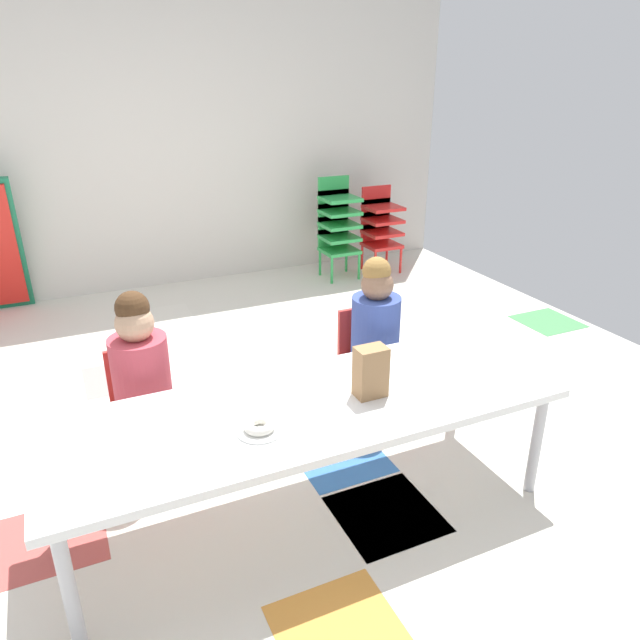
{
  "coord_description": "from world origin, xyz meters",
  "views": [
    {
      "loc": [
        -0.67,
        -2.65,
        1.8
      ],
      "look_at": [
        0.32,
        -0.48,
        0.79
      ],
      "focal_mm": 33.16,
      "sensor_mm": 36.0,
      "label": 1
    }
  ],
  "objects_px": {
    "craft_table": "(310,413)",
    "seated_child_near_camera": "(140,368)",
    "kid_chair_green_stack": "(338,222)",
    "paper_plate_near_edge": "(260,431)",
    "seated_child_middle_seat": "(375,324)",
    "paper_bag_brown": "(371,372)",
    "kid_chair_red_stack": "(380,224)",
    "donut_powdered_on_plate": "(259,426)"
  },
  "relations": [
    {
      "from": "seated_child_middle_seat",
      "to": "paper_bag_brown",
      "type": "bearing_deg",
      "value": -121.15
    },
    {
      "from": "seated_child_middle_seat",
      "to": "paper_plate_near_edge",
      "type": "bearing_deg",
      "value": -142.25
    },
    {
      "from": "seated_child_near_camera",
      "to": "paper_bag_brown",
      "type": "xyz_separation_m",
      "value": [
        0.84,
        -0.62,
        0.1
      ]
    },
    {
      "from": "seated_child_near_camera",
      "to": "kid_chair_green_stack",
      "type": "bearing_deg",
      "value": 47.02
    },
    {
      "from": "seated_child_near_camera",
      "to": "paper_bag_brown",
      "type": "relative_size",
      "value": 4.17
    },
    {
      "from": "paper_bag_brown",
      "to": "kid_chair_red_stack",
      "type": "bearing_deg",
      "value": 59.19
    },
    {
      "from": "paper_plate_near_edge",
      "to": "donut_powdered_on_plate",
      "type": "bearing_deg",
      "value": 0.0
    },
    {
      "from": "craft_table",
      "to": "paper_bag_brown",
      "type": "distance_m",
      "value": 0.3
    },
    {
      "from": "craft_table",
      "to": "paper_bag_brown",
      "type": "height_order",
      "value": "paper_bag_brown"
    },
    {
      "from": "craft_table",
      "to": "seated_child_near_camera",
      "type": "height_order",
      "value": "seated_child_near_camera"
    },
    {
      "from": "kid_chair_green_stack",
      "to": "donut_powdered_on_plate",
      "type": "relative_size",
      "value": 7.68
    },
    {
      "from": "craft_table",
      "to": "kid_chair_red_stack",
      "type": "xyz_separation_m",
      "value": [
        1.99,
        2.86,
        -0.04
      ]
    },
    {
      "from": "seated_child_near_camera",
      "to": "kid_chair_red_stack",
      "type": "height_order",
      "value": "seated_child_near_camera"
    },
    {
      "from": "craft_table",
      "to": "seated_child_middle_seat",
      "type": "xyz_separation_m",
      "value": [
        0.64,
        0.59,
        0.05
      ]
    },
    {
      "from": "kid_chair_green_stack",
      "to": "paper_plate_near_edge",
      "type": "distance_m",
      "value": 3.47
    },
    {
      "from": "paper_bag_brown",
      "to": "kid_chair_green_stack",
      "type": "bearing_deg",
      "value": 66.22
    },
    {
      "from": "seated_child_middle_seat",
      "to": "donut_powdered_on_plate",
      "type": "xyz_separation_m",
      "value": [
        -0.89,
        -0.69,
        0.01
      ]
    },
    {
      "from": "seated_child_near_camera",
      "to": "donut_powdered_on_plate",
      "type": "xyz_separation_m",
      "value": [
        0.33,
        -0.69,
        0.01
      ]
    },
    {
      "from": "seated_child_middle_seat",
      "to": "kid_chair_red_stack",
      "type": "xyz_separation_m",
      "value": [
        1.35,
        2.28,
        -0.1
      ]
    },
    {
      "from": "seated_child_middle_seat",
      "to": "paper_bag_brown",
      "type": "height_order",
      "value": "seated_child_middle_seat"
    },
    {
      "from": "kid_chair_green_stack",
      "to": "seated_child_near_camera",
      "type": "bearing_deg",
      "value": -132.98
    },
    {
      "from": "kid_chair_green_stack",
      "to": "craft_table",
      "type": "bearing_deg",
      "value": -118.24
    },
    {
      "from": "paper_bag_brown",
      "to": "paper_plate_near_edge",
      "type": "distance_m",
      "value": 0.53
    },
    {
      "from": "craft_table",
      "to": "donut_powdered_on_plate",
      "type": "relative_size",
      "value": 17.72
    },
    {
      "from": "craft_table",
      "to": "seated_child_middle_seat",
      "type": "relative_size",
      "value": 2.31
    },
    {
      "from": "seated_child_near_camera",
      "to": "kid_chair_red_stack",
      "type": "relative_size",
      "value": 1.15
    },
    {
      "from": "seated_child_near_camera",
      "to": "donut_powdered_on_plate",
      "type": "relative_size",
      "value": 7.66
    },
    {
      "from": "kid_chair_green_stack",
      "to": "paper_bag_brown",
      "type": "height_order",
      "value": "kid_chair_green_stack"
    },
    {
      "from": "craft_table",
      "to": "donut_powdered_on_plate",
      "type": "bearing_deg",
      "value": -157.89
    },
    {
      "from": "seated_child_middle_seat",
      "to": "kid_chair_green_stack",
      "type": "height_order",
      "value": "seated_child_middle_seat"
    },
    {
      "from": "kid_chair_red_stack",
      "to": "paper_bag_brown",
      "type": "xyz_separation_m",
      "value": [
        -1.73,
        -2.9,
        0.19
      ]
    },
    {
      "from": "seated_child_near_camera",
      "to": "paper_plate_near_edge",
      "type": "height_order",
      "value": "seated_child_near_camera"
    },
    {
      "from": "craft_table",
      "to": "kid_chair_green_stack",
      "type": "xyz_separation_m",
      "value": [
        1.54,
        2.86,
        0.02
      ]
    },
    {
      "from": "kid_chair_green_stack",
      "to": "kid_chair_red_stack",
      "type": "relative_size",
      "value": 1.15
    },
    {
      "from": "craft_table",
      "to": "kid_chair_red_stack",
      "type": "distance_m",
      "value": 3.49
    },
    {
      "from": "kid_chair_red_stack",
      "to": "donut_powdered_on_plate",
      "type": "xyz_separation_m",
      "value": [
        -2.24,
        -2.97,
        0.11
      ]
    },
    {
      "from": "kid_chair_red_stack",
      "to": "donut_powdered_on_plate",
      "type": "bearing_deg",
      "value": -127.09
    },
    {
      "from": "paper_bag_brown",
      "to": "paper_plate_near_edge",
      "type": "height_order",
      "value": "paper_bag_brown"
    },
    {
      "from": "kid_chair_green_stack",
      "to": "paper_plate_near_edge",
      "type": "relative_size",
      "value": 5.11
    },
    {
      "from": "paper_bag_brown",
      "to": "donut_powdered_on_plate",
      "type": "bearing_deg",
      "value": -172.73
    },
    {
      "from": "craft_table",
      "to": "kid_chair_green_stack",
      "type": "relative_size",
      "value": 2.31
    },
    {
      "from": "seated_child_near_camera",
      "to": "paper_plate_near_edge",
      "type": "xyz_separation_m",
      "value": [
        0.33,
        -0.69,
        -0.01
      ]
    }
  ]
}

